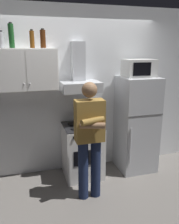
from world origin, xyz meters
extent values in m
plane|color=slate|center=(0.00, 0.00, 0.00)|extent=(7.00, 7.00, 0.00)
cube|color=white|center=(0.00, 0.60, 1.35)|extent=(4.80, 0.10, 2.70)
cube|color=white|center=(-0.85, 0.38, 1.75)|extent=(0.90, 0.34, 0.60)
cube|color=white|center=(-1.07, 0.20, 1.75)|extent=(0.43, 0.01, 0.58)
cube|color=white|center=(-0.62, 0.20, 1.75)|extent=(0.43, 0.01, 0.58)
sphere|color=#B2B2B7|center=(-0.89, 0.19, 1.57)|extent=(0.02, 0.02, 0.02)
sphere|color=#B2B2B7|center=(-0.81, 0.19, 1.57)|extent=(0.02, 0.02, 0.02)
cube|color=white|center=(-0.05, 0.25, 0.42)|extent=(0.60, 0.60, 0.85)
cube|color=black|center=(-0.05, 0.25, 0.86)|extent=(0.59, 0.59, 0.01)
cube|color=black|center=(-0.05, -0.05, 0.45)|extent=(0.42, 0.01, 0.24)
cylinder|color=black|center=(-0.18, 0.13, 0.87)|extent=(0.16, 0.16, 0.01)
cylinder|color=black|center=(0.08, 0.13, 0.87)|extent=(0.16, 0.16, 0.01)
cylinder|color=black|center=(-0.18, 0.37, 0.87)|extent=(0.16, 0.16, 0.01)
cylinder|color=black|center=(0.08, 0.37, 0.87)|extent=(0.16, 0.16, 0.01)
cylinder|color=black|center=(-0.25, -0.06, 0.80)|extent=(0.04, 0.02, 0.04)
cylinder|color=black|center=(-0.12, -0.06, 0.80)|extent=(0.04, 0.02, 0.04)
cylinder|color=black|center=(0.02, -0.06, 0.80)|extent=(0.04, 0.02, 0.04)
cylinder|color=black|center=(0.15, -0.06, 0.80)|extent=(0.04, 0.02, 0.04)
cube|color=#B7BABF|center=(-0.05, 0.33, 1.47)|extent=(0.60, 0.44, 0.15)
cube|color=#B7BABF|center=(-0.05, 0.47, 1.85)|extent=(0.20, 0.16, 0.60)
cube|color=silver|center=(0.90, 0.25, 0.80)|extent=(0.60, 0.60, 1.60)
cube|color=#4C4C4C|center=(0.90, -0.05, 1.04)|extent=(0.59, 0.01, 0.01)
cylinder|color=silver|center=(0.65, -0.06, 0.56)|extent=(0.02, 0.02, 0.60)
cube|color=silver|center=(0.90, 0.27, 1.74)|extent=(0.48, 0.36, 0.28)
cube|color=black|center=(0.86, 0.09, 1.74)|extent=(0.30, 0.01, 0.20)
cylinder|color=#192342|center=(-0.19, -0.35, 0.42)|extent=(0.14, 0.14, 0.85)
cylinder|color=#192342|center=(-0.01, -0.35, 0.42)|extent=(0.14, 0.14, 0.85)
cube|color=olive|center=(-0.10, -0.35, 1.13)|extent=(0.38, 0.20, 0.56)
cylinder|color=olive|center=(-0.10, -0.49, 1.17)|extent=(0.33, 0.17, 0.08)
cylinder|color=#8C6647|center=(-0.10, -0.49, 1.11)|extent=(0.33, 0.17, 0.08)
sphere|color=#8C6647|center=(-0.10, -0.35, 1.54)|extent=(0.20, 0.20, 0.20)
cylinder|color=#B7BABF|center=(0.08, 0.13, 0.94)|extent=(0.21, 0.21, 0.12)
cylinder|color=black|center=(-0.05, 0.13, 0.98)|extent=(0.05, 0.01, 0.01)
cylinder|color=black|center=(0.21, 0.13, 0.98)|extent=(0.05, 0.01, 0.01)
cylinder|color=brown|center=(-0.74, 0.35, 2.17)|extent=(0.06, 0.06, 0.23)
cylinder|color=black|center=(-0.74, 0.35, 2.29)|extent=(0.04, 0.04, 0.02)
cylinder|color=#47230F|center=(-0.58, 0.38, 2.17)|extent=(0.08, 0.08, 0.25)
cylinder|color=black|center=(-0.58, 0.38, 2.31)|extent=(0.04, 0.04, 0.02)
cylinder|color=#19471E|center=(-1.01, 0.38, 2.21)|extent=(0.07, 0.07, 0.32)
cylinder|color=black|center=(-1.01, 0.38, 2.38)|extent=(0.04, 0.04, 0.02)
cylinder|color=#B2B5BA|center=(-1.15, 0.39, 2.16)|extent=(0.09, 0.09, 0.21)
cylinder|color=black|center=(-1.15, 0.39, 2.27)|extent=(0.05, 0.05, 0.02)
camera|label=1|loc=(-0.90, -3.14, 2.04)|focal=37.33mm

